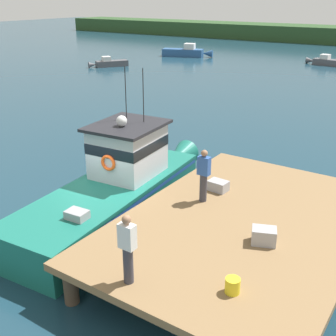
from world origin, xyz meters
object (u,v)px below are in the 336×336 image
(crate_single_far, at_px, (218,186))
(moored_boat_outer_mooring, at_px, (109,63))
(crate_single_by_cleat, at_px, (264,236))
(bait_bucket, at_px, (233,286))
(deckhand_by_the_boat, at_px, (204,175))
(main_fishing_boat, at_px, (119,186))
(moored_boat_near_channel, at_px, (327,62))
(moored_boat_far_left, at_px, (186,52))
(deckhand_further_back, at_px, (128,248))

(crate_single_far, height_order, moored_boat_outer_mooring, crate_single_far)
(crate_single_by_cleat, height_order, bait_bucket, crate_single_by_cleat)
(crate_single_far, xyz_separation_m, bait_bucket, (2.61, -4.33, 0.01))
(deckhand_by_the_boat, bearing_deg, main_fishing_boat, -175.54)
(moored_boat_outer_mooring, height_order, moored_boat_near_channel, moored_boat_near_channel)
(crate_single_by_cleat, bearing_deg, crate_single_far, 138.17)
(bait_bucket, relative_size, moored_boat_outer_mooring, 0.09)
(moored_boat_near_channel, bearing_deg, moored_boat_far_left, -171.47)
(bait_bucket, bearing_deg, moored_boat_far_left, 122.75)
(crate_single_by_cleat, relative_size, bait_bucket, 1.76)
(crate_single_by_cleat, xyz_separation_m, deckhand_further_back, (-1.83, -3.10, 0.65))
(main_fishing_boat, relative_size, deckhand_further_back, 6.09)
(deckhand_further_back, height_order, moored_boat_outer_mooring, deckhand_further_back)
(bait_bucket, relative_size, moored_boat_far_left, 0.06)
(deckhand_further_back, relative_size, moored_boat_near_channel, 0.37)
(moored_boat_far_left, xyz_separation_m, moored_boat_near_channel, (16.09, 2.41, -0.15))
(crate_single_by_cleat, distance_m, moored_boat_outer_mooring, 37.20)
(main_fishing_boat, distance_m, moored_boat_outer_mooring, 32.59)
(main_fishing_boat, distance_m, moored_boat_near_channel, 38.00)
(main_fishing_boat, relative_size, crate_single_far, 16.54)
(bait_bucket, bearing_deg, deckhand_by_the_boat, 127.70)
(bait_bucket, xyz_separation_m, moored_boat_outer_mooring, (-27.43, 27.50, -1.01))
(deckhand_by_the_boat, height_order, deckhand_further_back, same)
(bait_bucket, height_order, deckhand_by_the_boat, deckhand_by_the_boat)
(crate_single_by_cleat, bearing_deg, moored_boat_outer_mooring, 137.09)
(bait_bucket, xyz_separation_m, deckhand_by_the_boat, (-2.64, 3.41, 0.69))
(main_fishing_boat, height_order, moored_boat_far_left, main_fishing_boat)
(crate_single_far, distance_m, bait_bucket, 5.06)
(main_fishing_boat, distance_m, bait_bucket, 6.58)
(crate_single_by_cleat, distance_m, deckhand_by_the_boat, 2.81)
(crate_single_by_cleat, relative_size, moored_boat_near_channel, 0.13)
(bait_bucket, distance_m, moored_boat_far_left, 45.94)
(crate_single_by_cleat, distance_m, deckhand_further_back, 3.66)
(bait_bucket, xyz_separation_m, deckhand_further_back, (-2.02, -0.92, 0.69))
(crate_single_by_cleat, bearing_deg, main_fishing_boat, 169.87)
(moored_boat_outer_mooring, xyz_separation_m, moored_boat_near_channel, (18.68, 13.55, 0.02))
(moored_boat_outer_mooring, bearing_deg, deckhand_by_the_boat, -44.17)
(crate_single_far, height_order, deckhand_by_the_boat, deckhand_by_the_boat)
(moored_boat_outer_mooring, xyz_separation_m, moored_boat_far_left, (2.58, 11.14, 0.17))
(deckhand_by_the_boat, bearing_deg, moored_boat_outer_mooring, 135.83)
(bait_bucket, xyz_separation_m, moored_boat_far_left, (-24.85, 38.64, -0.84))
(crate_single_far, relative_size, deckhand_by_the_boat, 0.37)
(bait_bucket, bearing_deg, crate_single_by_cleat, 95.18)
(main_fishing_boat, xyz_separation_m, bait_bucket, (5.76, -3.17, 0.36))
(main_fishing_boat, xyz_separation_m, crate_single_far, (3.15, 1.16, 0.36))
(main_fishing_boat, bearing_deg, deckhand_further_back, -47.66)
(main_fishing_boat, bearing_deg, moored_boat_outer_mooring, 131.70)
(crate_single_far, distance_m, moored_boat_far_left, 40.89)
(deckhand_by_the_boat, xyz_separation_m, moored_boat_far_left, (-22.21, 35.22, -1.53))
(moored_boat_far_left, bearing_deg, crate_single_far, -57.04)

